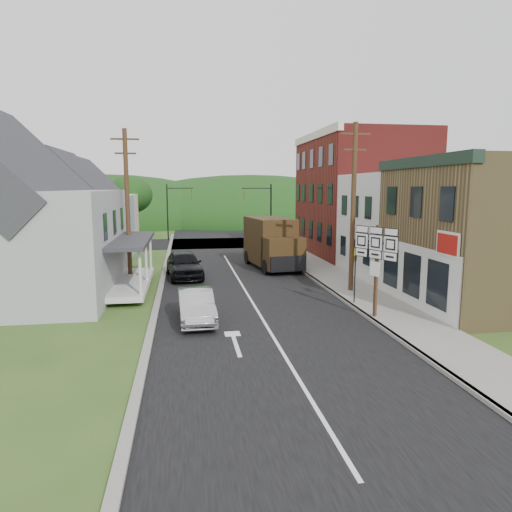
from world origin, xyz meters
name	(u,v)px	position (x,y,z in m)	size (l,w,h in m)	color
ground	(259,315)	(0.00, 0.00, 0.00)	(120.00, 120.00, 0.00)	#2D4719
road	(235,274)	(0.00, 10.00, 0.00)	(9.00, 90.00, 0.02)	black
cross_road	(217,243)	(0.00, 27.00, 0.00)	(60.00, 9.00, 0.02)	black
sidewalk_right	(330,275)	(5.90, 8.00, 0.07)	(2.80, 55.00, 0.15)	slate
curb_right	(309,276)	(4.55, 8.00, 0.07)	(0.20, 55.00, 0.15)	slate
curb_left	(162,281)	(-4.65, 8.00, 0.06)	(0.30, 55.00, 0.12)	slate
storefront_tan	(493,233)	(11.30, 0.00, 3.50)	(8.00, 8.00, 7.00)	brown
storefront_white	(415,226)	(11.30, 7.50, 3.25)	(8.00, 7.00, 6.50)	silver
storefront_red	(360,195)	(11.30, 17.00, 5.00)	(8.00, 12.00, 10.00)	maroon
house_gray	(15,215)	(-12.00, 6.00, 4.23)	(10.20, 12.24, 8.35)	#A0A2A5
house_blue	(82,213)	(-11.00, 17.00, 3.69)	(7.14, 8.16, 7.28)	#7F94AD
house_cream	(97,208)	(-11.50, 26.00, 3.69)	(7.14, 8.16, 7.28)	beige
utility_pole_right	(353,207)	(5.60, 3.50, 4.66)	(1.60, 0.26, 9.00)	#472D19
utility_pole_left	(128,205)	(-6.50, 8.00, 4.66)	(1.60, 0.26, 9.00)	#472D19
traffic_signal_right	(264,208)	(4.30, 23.50, 3.76)	(2.87, 0.20, 6.00)	black
traffic_signal_left	(174,205)	(-4.30, 30.50, 3.76)	(2.87, 0.20, 6.00)	black
tree_left_d	(130,195)	(-9.00, 32.00, 4.88)	(4.80, 4.80, 6.94)	#382616
forested_ridge	(204,223)	(0.00, 55.00, 0.00)	(90.00, 30.00, 16.00)	#17350F
silver_sedan	(196,306)	(-2.83, -0.65, 0.68)	(1.43, 4.11, 1.35)	#B4B4B9
dark_sedan	(184,264)	(-3.31, 9.09, 0.85)	(2.01, 4.99, 1.70)	black
delivery_van	(272,243)	(2.83, 11.63, 1.79)	(3.36, 6.59, 3.53)	#2F1F0D
route_sign_cluster	(376,258)	(4.75, -1.55, 2.71)	(1.02, 2.08, 3.94)	#472D19
warning_sign	(355,267)	(4.77, 0.90, 1.88)	(0.28, 0.71, 2.71)	black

